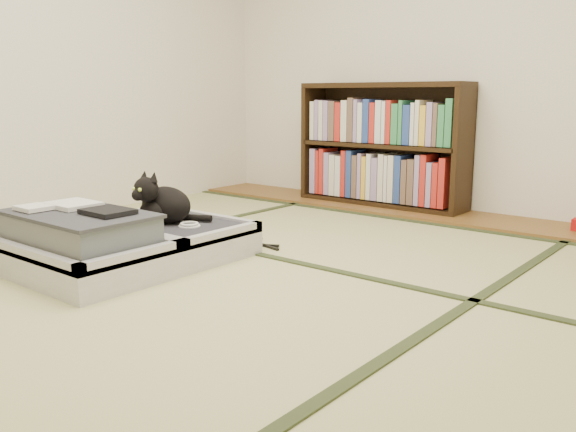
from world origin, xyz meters
The scene contains 8 objects.
floor centered at (0.00, 0.00, 0.00)m, with size 4.50×4.50×0.00m, color tan.
wood_strip centered at (0.00, 2.00, 0.01)m, with size 4.00×0.50×0.02m, color brown.
tatami_borders centered at (0.00, 0.49, 0.00)m, with size 4.00×4.50×0.01m.
bookcase centered at (-0.43, 2.07, 0.45)m, with size 1.32×0.30×0.92m.
suitcase centered at (-0.61, -0.17, 0.11)m, with size 0.83×1.10×0.33m.
cat centered at (-0.63, 0.12, 0.27)m, with size 0.37×0.37×0.30m.
cable_coil centered at (-0.45, 0.14, 0.17)m, with size 0.11×0.11×0.03m.
hanger centered at (-0.39, 0.52, 0.01)m, with size 0.42×0.30×0.01m.
Camera 1 is at (1.91, -1.94, 0.84)m, focal length 38.00 mm.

